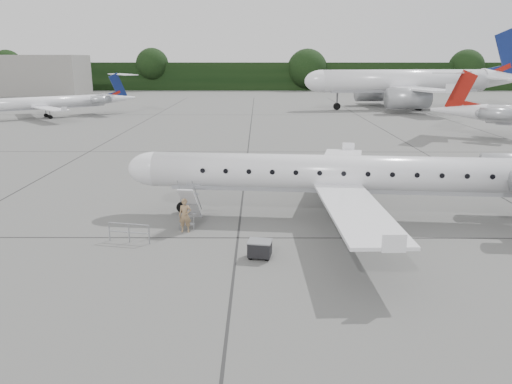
# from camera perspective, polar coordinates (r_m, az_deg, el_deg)

# --- Properties ---
(ground) EXTENTS (320.00, 320.00, 0.00)m
(ground) POSITION_cam_1_polar(r_m,az_deg,el_deg) (24.02, 11.49, -7.70)
(ground) COLOR slate
(ground) RESTS_ON ground
(treeline) EXTENTS (260.00, 4.00, 8.00)m
(treeline) POSITION_cam_1_polar(r_m,az_deg,el_deg) (151.88, 2.08, 13.07)
(treeline) COLOR black
(treeline) RESTS_ON ground
(terminal_building) EXTENTS (40.00, 14.00, 10.00)m
(terminal_building) POSITION_cam_1_polar(r_m,az_deg,el_deg) (147.11, -26.71, 11.85)
(terminal_building) COLOR gray
(terminal_building) RESTS_ON ground
(main_regional_jet) EXTENTS (30.87, 23.51, 7.45)m
(main_regional_jet) POSITION_cam_1_polar(r_m,az_deg,el_deg) (29.33, 10.22, 4.12)
(main_regional_jet) COLOR silver
(main_regional_jet) RESTS_ON ground
(airstair) EXTENTS (1.05, 2.33, 2.34)m
(airstair) POSITION_cam_1_polar(r_m,az_deg,el_deg) (28.39, -7.53, -1.45)
(airstair) COLOR silver
(airstair) RESTS_ON ground
(passenger) EXTENTS (0.69, 0.46, 1.87)m
(passenger) POSITION_cam_1_polar(r_m,az_deg,el_deg) (27.27, -8.11, -2.67)
(passenger) COLOR #8B6E4C
(passenger) RESTS_ON ground
(safety_railing) EXTENTS (2.17, 0.53, 1.00)m
(safety_railing) POSITION_cam_1_polar(r_m,az_deg,el_deg) (26.43, -14.30, -4.58)
(safety_railing) COLOR gray
(safety_railing) RESTS_ON ground
(baggage_cart) EXTENTS (1.19, 1.02, 0.92)m
(baggage_cart) POSITION_cam_1_polar(r_m,az_deg,el_deg) (23.69, 0.43, -6.51)
(baggage_cart) COLOR black
(baggage_cart) RESTS_ON ground
(bg_narrowbody) EXTENTS (43.55, 34.06, 14.33)m
(bg_narrowbody) POSITION_cam_1_polar(r_m,az_deg,el_deg) (98.07, 16.63, 13.26)
(bg_narrowbody) COLOR silver
(bg_narrowbody) RESTS_ON ground
(bg_regional_left) EXTENTS (31.53, 30.02, 6.71)m
(bg_regional_left) POSITION_cam_1_polar(r_m,az_deg,el_deg) (85.96, -23.48, 9.94)
(bg_regional_left) COLOR silver
(bg_regional_left) RESTS_ON ground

